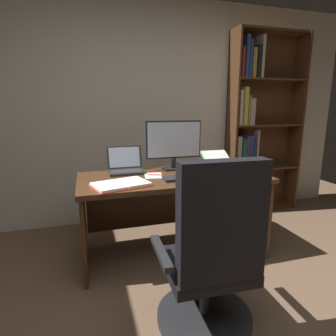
# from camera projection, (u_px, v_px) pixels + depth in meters

# --- Properties ---
(wall_back) EXTENTS (5.26, 0.12, 2.52)m
(wall_back) POSITION_uv_depth(u_px,v_px,m) (145.00, 113.00, 3.25)
(wall_back) COLOR beige
(wall_back) RESTS_ON ground
(desk) EXTENTS (1.64, 0.75, 0.74)m
(desk) POSITION_uv_depth(u_px,v_px,m) (171.00, 195.00, 2.57)
(desk) COLOR #4C2D19
(desk) RESTS_ON ground
(bookshelf) EXTENTS (0.96, 0.26, 2.22)m
(bookshelf) POSITION_uv_depth(u_px,v_px,m) (256.00, 126.00, 3.48)
(bookshelf) COLOR #4C2D19
(bookshelf) RESTS_ON ground
(office_chair) EXTENTS (0.62, 0.60, 1.08)m
(office_chair) POSITION_uv_depth(u_px,v_px,m) (212.00, 263.00, 1.60)
(office_chair) COLOR #232326
(office_chair) RESTS_ON ground
(monitor) EXTENTS (0.55, 0.16, 0.47)m
(monitor) POSITION_uv_depth(u_px,v_px,m) (174.00, 144.00, 2.66)
(monitor) COLOR #232326
(monitor) RESTS_ON desk
(laptop) EXTENTS (0.32, 0.29, 0.23)m
(laptop) POSITION_uv_depth(u_px,v_px,m) (126.00, 167.00, 2.58)
(laptop) COLOR #232326
(laptop) RESTS_ON desk
(keyboard) EXTENTS (0.42, 0.15, 0.02)m
(keyboard) POSITION_uv_depth(u_px,v_px,m) (188.00, 177.00, 2.34)
(keyboard) COLOR #232326
(keyboard) RESTS_ON desk
(computer_mouse) EXTENTS (0.06, 0.10, 0.04)m
(computer_mouse) POSITION_uv_depth(u_px,v_px,m) (220.00, 174.00, 2.42)
(computer_mouse) COLOR #232326
(computer_mouse) RESTS_ON desk
(reading_stand_with_book) EXTENTS (0.29, 0.25, 0.14)m
(reading_stand_with_book) POSITION_uv_depth(u_px,v_px,m) (217.00, 158.00, 2.88)
(reading_stand_with_book) COLOR #232326
(reading_stand_with_book) RESTS_ON desk
(open_binder) EXTENTS (0.48, 0.39, 0.02)m
(open_binder) POSITION_uv_depth(u_px,v_px,m) (121.00, 184.00, 2.14)
(open_binder) COLOR #DB422D
(open_binder) RESTS_ON desk
(notepad) EXTENTS (0.18, 0.23, 0.01)m
(notepad) POSITION_uv_depth(u_px,v_px,m) (154.00, 176.00, 2.42)
(notepad) COLOR white
(notepad) RESTS_ON desk
(pen) EXTENTS (0.13, 0.06, 0.01)m
(pen) POSITION_uv_depth(u_px,v_px,m) (156.00, 175.00, 2.42)
(pen) COLOR maroon
(pen) RESTS_ON notepad
(coffee_mug) EXTENTS (0.08, 0.08, 0.10)m
(coffee_mug) POSITION_uv_depth(u_px,v_px,m) (243.00, 167.00, 2.59)
(coffee_mug) COLOR silver
(coffee_mug) RESTS_ON desk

